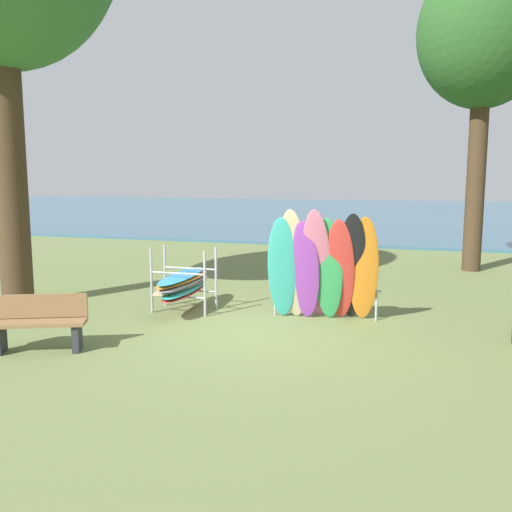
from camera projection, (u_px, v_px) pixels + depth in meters
The scene contains 6 objects.
ground_plane at pixel (259, 331), 9.56m from camera, with size 80.00×80.00×0.00m, color olive.
lake_water at pixel (381, 213), 37.58m from camera, with size 80.00×36.00×0.10m, color #38607A.
tree_mid_behind at pixel (484, 35), 14.71m from camera, with size 3.46×3.46×8.36m.
leaning_board_pile at pixel (323, 269), 10.03m from camera, with size 2.05×1.06×2.09m.
board_storage_rack at pixel (184, 283), 10.92m from camera, with size 1.15×2.13×1.25m.
park_bench at pixel (39, 322), 8.46m from camera, with size 1.45×0.91×0.85m.
Camera 1 is at (2.57, -8.91, 2.67)m, focal length 39.29 mm.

